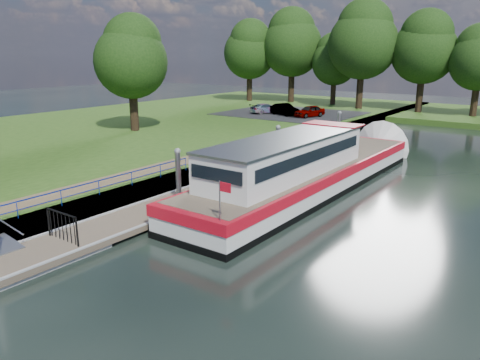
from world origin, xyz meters
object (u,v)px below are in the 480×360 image
Objects in this scene: car_a at (310,111)px; car_b at (285,109)px; pontoon at (235,184)px; car_c at (266,108)px; barge at (313,169)px.

car_b reaches higher than car_a.
pontoon is 8.08× the size of car_b.
car_a is 0.96× the size of car_c.
barge is 6.03× the size of car_a.
car_b is (-10.56, 23.09, 1.26)m from pontoon.
car_c is at bearing 119.35° from pontoon.
car_c reaches higher than pontoon.
barge reaches higher than car_c.
car_c is at bearing -162.80° from car_a.
barge reaches higher than car_a.
car_a reaches higher than car_c.
pontoon is 8.24× the size of car_c.
barge is 5.69× the size of car_b.
car_a is (-7.75, 23.35, 1.25)m from pontoon.
barge is at bearing 33.51° from pontoon.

